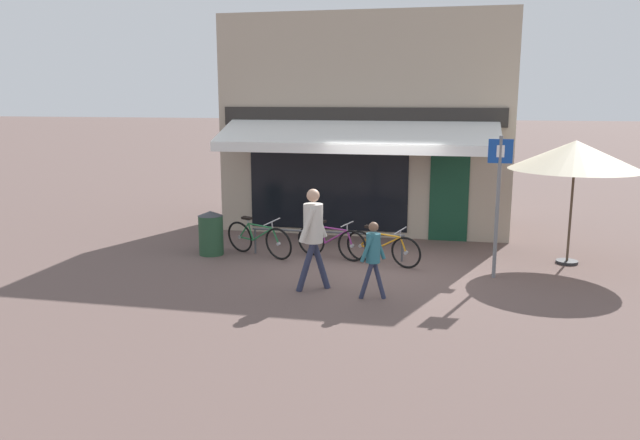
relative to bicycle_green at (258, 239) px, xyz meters
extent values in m
plane|color=brown|center=(2.53, -0.32, -0.38)|extent=(160.00, 160.00, 0.00)
cube|color=tan|center=(1.82, 3.87, 2.29)|extent=(7.10, 3.00, 5.34)
cube|color=black|center=(1.04, 2.35, 0.87)|extent=(3.90, 0.04, 2.20)
cube|color=#143D28|center=(3.95, 2.35, 0.67)|extent=(0.90, 0.04, 2.10)
cube|color=#282623|center=(1.82, 2.35, 2.52)|extent=(6.74, 0.06, 0.44)
cube|color=white|center=(1.82, 1.62, 2.20)|extent=(6.39, 1.50, 0.50)
cube|color=white|center=(1.82, 0.88, 1.87)|extent=(6.39, 0.03, 0.20)
cylinder|color=#47494F|center=(1.45, 0.22, 0.17)|extent=(3.29, 0.04, 0.04)
cylinder|color=#47494F|center=(-0.15, 0.22, -0.10)|extent=(0.04, 0.04, 0.55)
cylinder|color=#47494F|center=(3.05, 0.22, -0.10)|extent=(0.04, 0.04, 0.55)
torus|color=black|center=(0.51, -0.22, -0.03)|extent=(0.70, 0.41, 0.71)
cylinder|color=#9E9EA3|center=(0.51, -0.22, -0.03)|extent=(0.09, 0.09, 0.08)
torus|color=black|center=(-0.50, 0.23, -0.03)|extent=(0.70, 0.41, 0.71)
cylinder|color=#9E9EA3|center=(-0.50, 0.23, -0.03)|extent=(0.09, 0.09, 0.08)
cylinder|color=#23703D|center=(0.12, -0.07, 0.13)|extent=(0.56, 0.32, 0.37)
cylinder|color=#23703D|center=(0.07, -0.08, 0.31)|extent=(0.63, 0.31, 0.05)
cylinder|color=#23703D|center=(-0.19, 0.07, 0.14)|extent=(0.13, 0.05, 0.37)
cylinder|color=#23703D|center=(-0.32, 0.15, -0.04)|extent=(0.37, 0.19, 0.05)
cylinder|color=#23703D|center=(-0.37, 0.14, 0.14)|extent=(0.30, 0.21, 0.37)
cylinder|color=#23703D|center=(0.45, -0.22, 0.14)|extent=(0.16, 0.04, 0.34)
cylinder|color=#9E9EA3|center=(-0.26, 0.06, 0.37)|extent=(0.06, 0.02, 0.11)
cube|color=black|center=(-0.27, 0.06, 0.44)|extent=(0.26, 0.19, 0.06)
cylinder|color=#9E9EA3|center=(0.38, -0.22, 0.37)|extent=(0.04, 0.05, 0.14)
cylinder|color=#9E9EA3|center=(0.37, -0.23, 0.44)|extent=(0.23, 0.48, 0.09)
torus|color=black|center=(2.03, -0.02, -0.04)|extent=(0.66, 0.28, 0.67)
cylinder|color=#9E9EA3|center=(2.03, -0.02, -0.04)|extent=(0.09, 0.08, 0.07)
torus|color=black|center=(1.09, 0.30, -0.04)|extent=(0.66, 0.28, 0.67)
cylinder|color=#9E9EA3|center=(1.09, 0.30, -0.04)|extent=(0.09, 0.08, 0.07)
cylinder|color=#892D7A|center=(1.67, 0.10, 0.11)|extent=(0.53, 0.22, 0.36)
cylinder|color=#892D7A|center=(1.63, 0.10, 0.28)|extent=(0.59, 0.23, 0.05)
cylinder|color=#892D7A|center=(1.38, 0.20, 0.11)|extent=(0.11, 0.05, 0.35)
cylinder|color=#892D7A|center=(1.25, 0.25, -0.05)|extent=(0.34, 0.14, 0.05)
cylinder|color=#892D7A|center=(1.22, 0.25, 0.12)|extent=(0.29, 0.14, 0.35)
cylinder|color=#892D7A|center=(1.98, -0.01, 0.11)|extent=(0.15, 0.06, 0.32)
cylinder|color=#9E9EA3|center=(1.33, 0.21, 0.34)|extent=(0.06, 0.03, 0.11)
cube|color=black|center=(1.31, 0.21, 0.41)|extent=(0.26, 0.17, 0.05)
cylinder|color=#9E9EA3|center=(1.92, 0.00, 0.34)|extent=(0.03, 0.04, 0.14)
cylinder|color=#9E9EA3|center=(1.92, 0.00, 0.41)|extent=(0.19, 0.50, 0.05)
torus|color=black|center=(3.17, -0.32, -0.05)|extent=(0.65, 0.35, 0.66)
cylinder|color=#9E9EA3|center=(3.17, -0.32, -0.05)|extent=(0.09, 0.09, 0.08)
torus|color=black|center=(2.20, 0.07, -0.05)|extent=(0.65, 0.35, 0.66)
cylinder|color=#9E9EA3|center=(2.20, 0.07, -0.05)|extent=(0.09, 0.09, 0.08)
cylinder|color=orange|center=(2.80, -0.19, 0.09)|extent=(0.54, 0.28, 0.35)
cylinder|color=orange|center=(2.75, -0.19, 0.26)|extent=(0.61, 0.27, 0.05)
cylinder|color=orange|center=(2.50, -0.07, 0.10)|extent=(0.12, 0.04, 0.35)
cylinder|color=orange|center=(2.37, 0.00, -0.06)|extent=(0.36, 0.17, 0.05)
cylinder|color=orange|center=(2.33, 0.00, 0.11)|extent=(0.29, 0.18, 0.34)
cylinder|color=orange|center=(3.11, -0.32, 0.10)|extent=(0.15, 0.05, 0.32)
cylinder|color=#9E9EA3|center=(2.44, -0.07, 0.32)|extent=(0.06, 0.03, 0.11)
cube|color=black|center=(2.42, -0.07, 0.39)|extent=(0.26, 0.19, 0.06)
cylinder|color=#9E9EA3|center=(3.05, -0.32, 0.32)|extent=(0.04, 0.05, 0.14)
cylinder|color=#9E9EA3|center=(3.05, -0.32, 0.39)|extent=(0.22, 0.49, 0.08)
cylinder|color=#282D47|center=(1.78, -1.94, 0.05)|extent=(0.37, 0.17, 0.89)
cylinder|color=#282D47|center=(1.56, -2.17, 0.05)|extent=(0.37, 0.17, 0.89)
cylinder|color=beige|center=(1.67, -2.05, 0.83)|extent=(0.40, 0.40, 0.68)
sphere|color=tan|center=(1.67, -2.05, 1.32)|extent=(0.23, 0.23, 0.23)
cylinder|color=beige|center=(1.61, -2.27, 0.83)|extent=(0.30, 0.20, 0.61)
cylinder|color=beige|center=(1.73, -1.84, 0.83)|extent=(0.30, 0.20, 0.61)
cylinder|color=#282D47|center=(2.87, -2.27, -0.06)|extent=(0.27, 0.12, 0.66)
cylinder|color=#282D47|center=(2.66, -2.38, -0.06)|extent=(0.27, 0.12, 0.66)
cylinder|color=#286675|center=(2.76, -2.32, 0.51)|extent=(0.28, 0.28, 0.50)
sphere|color=brown|center=(2.76, -2.32, 0.87)|extent=(0.17, 0.17, 0.17)
cylinder|color=#286675|center=(2.67, -2.45, 0.51)|extent=(0.22, 0.08, 0.44)
cylinder|color=#286675|center=(2.86, -2.20, 0.51)|extent=(0.22, 0.08, 0.44)
cylinder|color=#23472D|center=(-1.05, -0.08, 0.05)|extent=(0.53, 0.53, 0.86)
cone|color=#33353A|center=(-1.05, -0.08, 0.53)|extent=(0.54, 0.54, 0.11)
cylinder|color=slate|center=(4.85, -0.59, 0.96)|extent=(0.07, 0.07, 2.68)
cube|color=#14429E|center=(4.85, -0.60, 2.02)|extent=(0.44, 0.02, 0.44)
cube|color=white|center=(4.85, -0.61, 2.02)|extent=(0.14, 0.01, 0.22)
cylinder|color=#4C3D2D|center=(6.39, 0.78, 0.86)|extent=(0.05, 0.05, 2.47)
cone|color=beige|center=(6.39, 0.78, 1.85)|extent=(2.59, 2.59, 0.58)
cylinder|color=#262628|center=(6.39, 0.78, -0.35)|extent=(0.44, 0.44, 0.06)
camera|label=1|loc=(4.03, -12.43, 3.01)|focal=35.00mm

